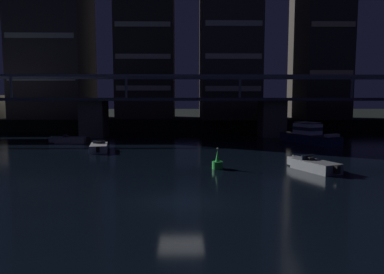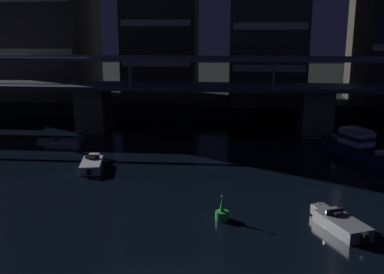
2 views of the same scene
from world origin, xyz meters
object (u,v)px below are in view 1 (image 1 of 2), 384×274
Objects in this scene: tower_east_tall at (321,8)px; tower_central at (229,45)px; cabin_cruiser_near_left at (309,135)px; channel_buoy at (217,163)px; speedboat_near_center at (99,147)px; river_bridge at (183,109)px; speedboat_mid_right at (70,140)px; tower_west_low at (53,21)px; speedboat_mid_left at (314,165)px; tower_west_tall at (146,44)px.

tower_central is at bearing 179.30° from tower_east_tall.
cabin_cruiser_near_left is 5.18× the size of channel_buoy.
cabin_cruiser_near_left reaches higher than speedboat_near_center.
river_bridge is 17.06× the size of speedboat_mid_right.
speedboat_mid_right is (-31.41, 1.09, -0.64)m from cabin_cruiser_near_left.
tower_west_low is at bearing 150.07° from cabin_cruiser_near_left.
tower_west_low reaches higher than tower_central.
speedboat_near_center is (-25.76, -6.38, -0.64)m from cabin_cruiser_near_left.
channel_buoy is (-13.52, -16.78, -0.57)m from cabin_cruiser_near_left.
tower_west_low is 53.08m from channel_buoy.
tower_central is (8.45, 12.26, 11.64)m from river_bridge.
river_bridge is 17.66× the size of speedboat_mid_left.
river_bridge is 3.08× the size of tower_west_tall.
tower_east_tall is (32.71, -3.43, 6.22)m from tower_west_tall.
speedboat_near_center is at bearing -93.79° from tower_west_tall.
tower_west_tall is 5.54× the size of speedboat_mid_right.
tower_west_tall is 29.59m from speedboat_mid_right.
speedboat_near_center is (-34.77, -27.66, -22.28)m from tower_east_tall.
speedboat_near_center is (-9.34, -15.61, -3.82)m from river_bridge.
tower_east_tall reaches higher than river_bridge.
tower_central is at bearing 41.04° from speedboat_mid_right.
tower_east_tall reaches higher than channel_buoy.
tower_central is 36.49m from speedboat_near_center.
tower_east_tall reaches higher than cabin_cruiser_near_left.
tower_central reaches higher than cabin_cruiser_near_left.
channel_buoy reaches higher than speedboat_near_center.
speedboat_near_center is 22.87m from speedboat_mid_left.
speedboat_mid_left is at bearing -49.49° from tower_west_low.
cabin_cruiser_near_left is at bearing -69.64° from tower_central.
channel_buoy is at bearing -83.63° from river_bridge.
tower_west_low is 21.05× the size of channel_buoy.
tower_west_low is 0.90× the size of tower_east_tall.
tower_east_tall is 23.46× the size of channel_buoy.
speedboat_mid_left is at bearing -67.18° from tower_west_tall.
speedboat_near_center and speedboat_mid_right have the same top height.
tower_central is 27.29m from cabin_cruiser_near_left.
tower_central reaches higher than speedboat_mid_left.
river_bridge is at bearing -154.65° from tower_east_tall.
river_bridge is 18.58m from speedboat_near_center.
speedboat_near_center is 9.36m from speedboat_mid_right.
tower_west_tall is at bearing 174.01° from tower_east_tall.
speedboat_mid_right is at bearing -153.46° from tower_east_tall.
speedboat_mid_right is 2.96× the size of channel_buoy.
river_bridge is at bearing -124.59° from tower_central.
tower_west_low is at bearing 149.67° from river_bridge.
tower_east_tall reaches higher than tower_west_tall.
tower_east_tall is (50.28, -2.49, 2.12)m from tower_west_low.
tower_east_tall is 47.27m from speedboat_mid_left.
cabin_cruiser_near_left is at bearing -1.98° from speedboat_mid_right.
cabin_cruiser_near_left reaches higher than channel_buoy.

